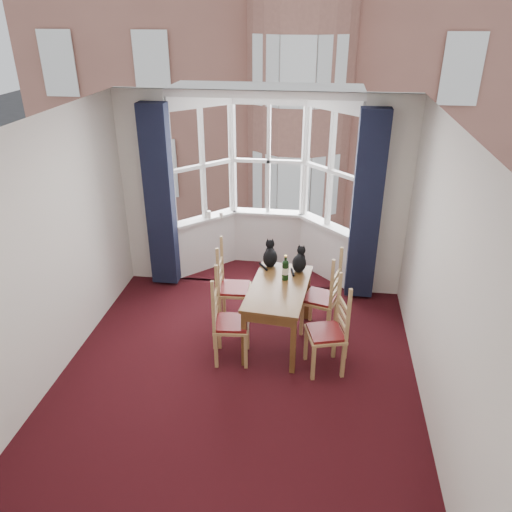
% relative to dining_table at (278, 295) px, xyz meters
% --- Properties ---
extents(floor, '(4.50, 4.50, 0.00)m').
position_rel_dining_table_xyz_m(floor, '(-0.38, -0.84, -0.65)').
color(floor, black).
rests_on(floor, ground).
extents(ceiling, '(4.50, 4.50, 0.00)m').
position_rel_dining_table_xyz_m(ceiling, '(-0.38, -0.84, 2.15)').
color(ceiling, white).
rests_on(ceiling, floor).
extents(wall_left, '(0.00, 4.50, 4.50)m').
position_rel_dining_table_xyz_m(wall_left, '(-2.38, -0.84, 0.75)').
color(wall_left, silver).
rests_on(wall_left, floor).
extents(wall_right, '(0.00, 4.50, 4.50)m').
position_rel_dining_table_xyz_m(wall_right, '(1.62, -0.84, 0.75)').
color(wall_right, silver).
rests_on(wall_right, floor).
extents(wall_near, '(4.00, 0.00, 4.00)m').
position_rel_dining_table_xyz_m(wall_near, '(-0.38, -3.09, 0.75)').
color(wall_near, silver).
rests_on(wall_near, floor).
extents(wall_back_pier_left, '(0.70, 0.12, 2.80)m').
position_rel_dining_table_xyz_m(wall_back_pier_left, '(-2.03, 1.41, 0.75)').
color(wall_back_pier_left, silver).
rests_on(wall_back_pier_left, floor).
extents(wall_back_pier_right, '(0.70, 0.12, 2.80)m').
position_rel_dining_table_xyz_m(wall_back_pier_right, '(1.27, 1.41, 0.75)').
color(wall_back_pier_right, silver).
rests_on(wall_back_pier_right, floor).
extents(bay_window, '(2.76, 0.94, 2.80)m').
position_rel_dining_table_xyz_m(bay_window, '(-0.38, 1.91, 0.75)').
color(bay_window, white).
rests_on(bay_window, floor).
extents(curtain_left, '(0.38, 0.22, 2.60)m').
position_rel_dining_table_xyz_m(curtain_left, '(-1.80, 1.23, 0.70)').
color(curtain_left, '#161A31').
rests_on(curtain_left, floor).
extents(curtain_right, '(0.38, 0.22, 2.60)m').
position_rel_dining_table_xyz_m(curtain_right, '(1.04, 1.23, 0.70)').
color(curtain_right, '#161A31').
rests_on(curtain_right, floor).
extents(dining_table, '(0.77, 1.29, 0.77)m').
position_rel_dining_table_xyz_m(dining_table, '(0.00, 0.00, 0.00)').
color(dining_table, brown).
rests_on(dining_table, floor).
extents(chair_left_near, '(0.44, 0.46, 0.92)m').
position_rel_dining_table_xyz_m(chair_left_near, '(-0.59, -0.44, -0.18)').
color(chair_left_near, tan).
rests_on(chair_left_near, floor).
extents(chair_left_far, '(0.42, 0.44, 0.92)m').
position_rel_dining_table_xyz_m(chair_left_far, '(-0.69, 0.35, -0.18)').
color(chair_left_far, tan).
rests_on(chair_left_far, floor).
extents(chair_right_near, '(0.50, 0.51, 0.92)m').
position_rel_dining_table_xyz_m(chair_right_near, '(0.66, -0.44, -0.18)').
color(chair_right_near, tan).
rests_on(chair_right_near, floor).
extents(chair_right_far, '(0.50, 0.51, 0.92)m').
position_rel_dining_table_xyz_m(chair_right_far, '(0.59, 0.25, -0.18)').
color(chair_right_far, tan).
rests_on(chair_right_far, floor).
extents(cat_left, '(0.22, 0.28, 0.35)m').
position_rel_dining_table_xyz_m(cat_left, '(-0.16, 0.53, 0.25)').
color(cat_left, black).
rests_on(cat_left, dining_table).
extents(cat_right, '(0.22, 0.27, 0.34)m').
position_rel_dining_table_xyz_m(cat_right, '(0.22, 0.43, 0.24)').
color(cat_right, black).
rests_on(cat_right, dining_table).
extents(wine_bottle, '(0.08, 0.08, 0.32)m').
position_rel_dining_table_xyz_m(wine_bottle, '(0.06, 0.19, 0.25)').
color(wine_bottle, black).
rests_on(wine_bottle, dining_table).
extents(candle_tall, '(0.06, 0.06, 0.11)m').
position_rel_dining_table_xyz_m(candle_tall, '(-1.24, 1.76, 0.27)').
color(candle_tall, white).
rests_on(candle_tall, bay_window).
extents(candle_short, '(0.06, 0.06, 0.09)m').
position_rel_dining_table_xyz_m(candle_short, '(-1.05, 1.79, 0.26)').
color(candle_short, white).
rests_on(candle_short, bay_window).
extents(street, '(80.00, 80.00, 0.00)m').
position_rel_dining_table_xyz_m(street, '(-0.38, 31.41, -6.65)').
color(street, '#333335').
rests_on(street, ground).
extents(tenement_building, '(18.40, 7.80, 15.20)m').
position_rel_dining_table_xyz_m(tenement_building, '(-0.38, 13.17, 0.94)').
color(tenement_building, '#9E6151').
rests_on(tenement_building, street).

